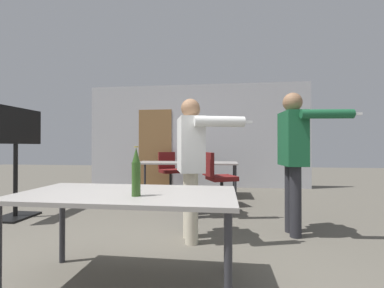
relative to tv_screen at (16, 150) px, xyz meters
name	(u,v)px	position (x,y,z in m)	size (l,w,h in m)	color
back_wall	(195,136)	(2.33, 3.29, 0.33)	(5.81, 0.12, 2.70)	#BCBCC1
conference_table_near	(127,201)	(2.36, -1.61, -0.36)	(1.62, 0.80, 0.72)	gray
conference_table_far	(186,165)	(2.28, 2.04, -0.35)	(2.19, 0.80, 0.72)	gray
tv_screen	(16,150)	(0.00, 0.00, 0.00)	(0.44, 1.00, 1.65)	black
person_left_plaid	(192,156)	(2.72, -0.58, -0.05)	(0.87, 0.66, 1.61)	beige
person_right_polo	(294,149)	(3.93, -0.24, 0.03)	(0.81, 0.63, 1.72)	#28282D
person_far_watching	(194,148)	(2.63, 0.43, 0.03)	(0.88, 0.67, 1.74)	#3D4C75
office_chair_mid_tucked	(169,172)	(1.75, 2.77, -0.58)	(0.66, 0.68, 0.92)	black
office_chair_far_right	(218,180)	(2.98, 1.13, -0.55)	(0.66, 0.62, 0.96)	black
beer_bottle	(136,173)	(2.48, -1.74, -0.12)	(0.06, 0.06, 0.35)	#2D511E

